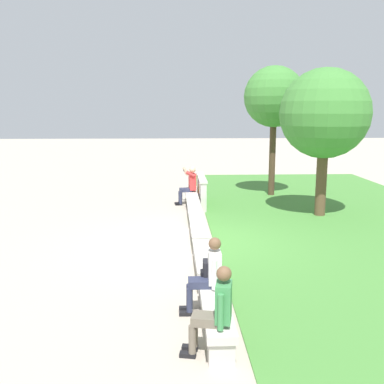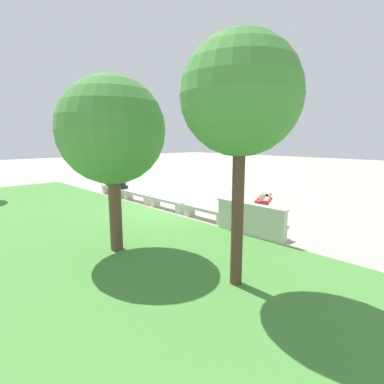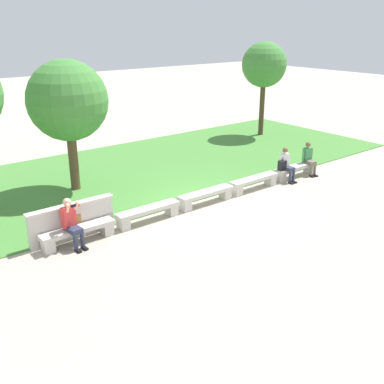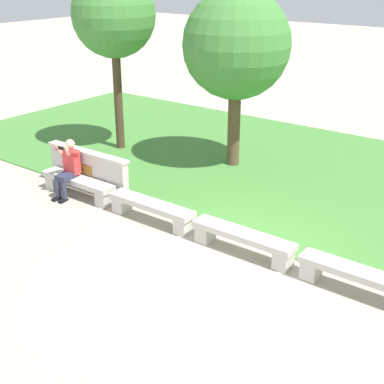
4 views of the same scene
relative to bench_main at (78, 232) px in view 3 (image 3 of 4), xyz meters
name	(u,v)px [view 3 (image 3 of 4)]	position (x,y,z in m)	size (l,w,h in m)	color
ground_plane	(206,204)	(4.43, 0.00, -0.30)	(80.00, 80.00, 0.00)	#B2A593
grass_strip	(135,171)	(4.43, 4.38, -0.29)	(22.90, 8.00, 0.03)	#478438
bench_main	(78,232)	(0.00, 0.00, 0.00)	(2.04, 0.40, 0.45)	beige
bench_near	(148,212)	(2.21, 0.00, 0.00)	(2.04, 0.40, 0.45)	beige
bench_mid	(206,195)	(4.43, 0.00, 0.00)	(2.04, 0.40, 0.45)	beige
bench_far	(254,181)	(6.64, 0.00, 0.00)	(2.04, 0.40, 0.45)	beige
bench_end	(295,169)	(8.85, 0.00, 0.00)	(2.04, 0.40, 0.45)	beige
backrest_wall_with_plaque	(72,221)	(0.00, 0.34, 0.21)	(2.44, 0.24, 1.01)	beige
person_photographer	(71,220)	(-0.19, -0.08, 0.43)	(0.50, 0.75, 1.32)	black
person_distant	(287,164)	(8.23, -0.07, 0.37)	(0.48, 0.67, 1.26)	black
person_companion	(309,157)	(9.52, -0.06, 0.37)	(0.48, 0.72, 1.26)	black
backpack	(282,166)	(8.04, -0.04, 0.32)	(0.28, 0.24, 0.43)	black
tree_behind_wall	(68,101)	(1.69, 3.90, 2.80)	(2.68, 2.68, 4.47)	brown
tree_left_background	(264,65)	(12.79, 5.58, 3.23)	(2.22, 2.22, 4.68)	#4C3826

